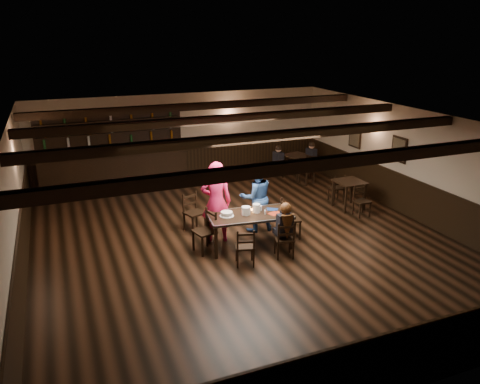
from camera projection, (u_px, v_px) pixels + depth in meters
name	position (u px, v px, depth m)	size (l,w,h in m)	color
ground	(244.00, 242.00, 10.41)	(10.00, 10.00, 0.00)	black
room_shell	(244.00, 167.00, 9.88)	(9.02, 10.02, 2.71)	beige
dining_table	(249.00, 217.00, 10.01)	(1.86, 1.08, 0.75)	black
chair_near_left	(245.00, 245.00, 9.22)	(0.46, 0.45, 0.80)	black
chair_near_right	(285.00, 237.00, 9.55)	(0.45, 0.44, 0.80)	black
chair_end_left	(208.00, 227.00, 9.85)	(0.50, 0.52, 0.92)	black
chair_end_right	(287.00, 216.00, 10.49)	(0.47, 0.49, 0.90)	black
chair_far_pushed	(192.00, 209.00, 10.91)	(0.53, 0.52, 0.90)	black
woman_pink	(216.00, 202.00, 10.23)	(0.67, 0.44, 1.83)	#FF306A
man_blue	(256.00, 197.00, 10.81)	(0.80, 0.62, 1.64)	navy
seated_person	(285.00, 221.00, 9.49)	(0.31, 0.47, 0.77)	black
cake	(227.00, 214.00, 9.87)	(0.31, 0.31, 0.10)	white
plate_stack_a	(246.00, 211.00, 9.94)	(0.19, 0.19, 0.18)	white
plate_stack_b	(256.00, 208.00, 10.06)	(0.16, 0.16, 0.19)	white
tea_light	(252.00, 211.00, 10.12)	(0.05, 0.05, 0.06)	#A5A8AD
salt_shaker	(265.00, 212.00, 9.97)	(0.04, 0.04, 0.10)	silver
pepper_shaker	(266.00, 211.00, 10.02)	(0.04, 0.04, 0.10)	#A5A8AD
drink_glass	(260.00, 208.00, 10.19)	(0.07, 0.07, 0.11)	silver
menu_red	(275.00, 213.00, 10.04)	(0.28, 0.20, 0.00)	maroon
menu_blue	(272.00, 209.00, 10.25)	(0.26, 0.18, 0.00)	navy
bar_counter	(114.00, 167.00, 13.56)	(4.31, 0.70, 2.20)	black
back_table_a	(349.00, 185.00, 12.22)	(0.72, 0.72, 0.75)	black
back_table_b	(297.00, 158.00, 14.74)	(0.95, 0.95, 0.75)	black
bg_patron_left	(278.00, 156.00, 14.34)	(0.26, 0.36, 0.69)	black
bg_patron_right	(311.00, 153.00, 14.76)	(0.26, 0.37, 0.69)	black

